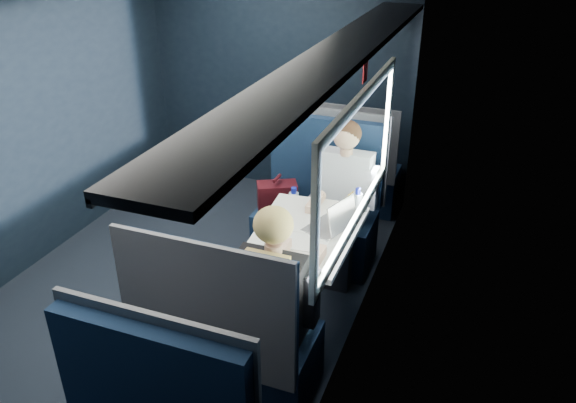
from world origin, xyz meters
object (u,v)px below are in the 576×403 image
at_px(table, 306,241).
at_px(cup, 363,206).
at_px(seat_bay_near, 317,211).
at_px(seat_row_front, 347,172).
at_px(woman, 277,292).
at_px(laptop, 334,222).
at_px(bottle_small, 357,205).
at_px(seat_bay_far, 229,341).
at_px(man, 342,194).

height_order(table, cup, cup).
distance_m(seat_bay_near, seat_row_front, 0.93).
bearing_deg(woman, laptop, 82.41).
height_order(seat_bay_near, bottle_small, seat_bay_near).
distance_m(seat_bay_near, bottle_small, 0.85).
bearing_deg(laptop, seat_bay_far, -110.22).
relative_size(table, man, 0.76).
distance_m(woman, bottle_small, 1.05).
relative_size(seat_bay_far, cup, 15.54).
xyz_separation_m(table, cup, (0.30, 0.44, 0.12)).
height_order(woman, bottle_small, woman).
relative_size(seat_bay_near, cup, 15.54).
bearing_deg(laptop, table, -151.82).
relative_size(bottle_small, cup, 2.94).
xyz_separation_m(seat_bay_far, man, (0.25, 1.57, 0.30)).
relative_size(seat_bay_near, seat_bay_far, 1.00).
bearing_deg(table, seat_row_front, 95.80).
height_order(seat_bay_far, woman, woman).
distance_m(seat_bay_near, man, 0.43).
bearing_deg(bottle_small, seat_bay_far, -111.32).
distance_m(man, bottle_small, 0.46).
relative_size(seat_row_front, cup, 14.30).
distance_m(seat_bay_near, laptop, 0.94).
xyz_separation_m(seat_row_front, cup, (0.48, -1.36, 0.37)).
height_order(seat_bay_far, seat_row_front, seat_bay_far).
distance_m(woman, laptop, 0.81).
relative_size(woman, bottle_small, 5.55).
relative_size(woman, laptop, 3.63).
bearing_deg(seat_bay_near, seat_bay_far, -89.53).
bearing_deg(seat_row_front, man, -77.17).
height_order(laptop, cup, laptop).
relative_size(table, laptop, 2.74).
distance_m(seat_bay_far, seat_row_front, 2.67).
relative_size(seat_bay_far, seat_row_front, 1.09).
bearing_deg(woman, table, 95.45).
relative_size(seat_bay_far, woman, 0.95).
distance_m(seat_bay_far, laptop, 1.10).
bearing_deg(seat_row_front, bottle_small, -72.62).
distance_m(bottle_small, cup, 0.14).
xyz_separation_m(man, laptop, (0.11, -0.61, 0.08)).
height_order(woman, cup, woman).
bearing_deg(seat_bay_far, seat_row_front, 90.00).
xyz_separation_m(seat_bay_near, seat_bay_far, (0.01, -1.74, -0.01)).
distance_m(seat_row_front, woman, 2.54).
bearing_deg(seat_row_front, woman, -84.30).
height_order(table, laptop, laptop).
bearing_deg(seat_bay_near, seat_row_front, 89.12).
relative_size(seat_bay_near, woman, 0.95).
height_order(table, man, man).
height_order(seat_bay_near, cup, seat_bay_near).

